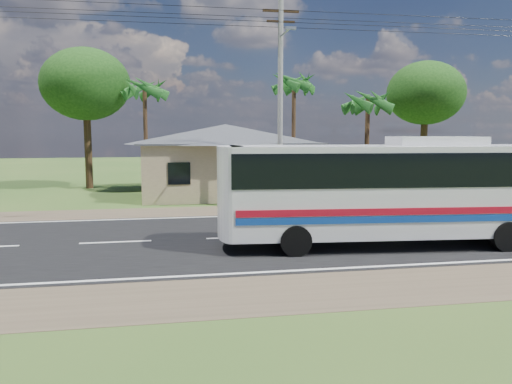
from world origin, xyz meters
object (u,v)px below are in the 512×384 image
waiting_shed (441,153)px  person (412,190)px  coach_bus (406,184)px  motorcycle (340,200)px

waiting_shed → person: bearing=-148.6°
waiting_shed → person: 3.47m
waiting_shed → coach_bus: 13.08m
person → waiting_shed: bearing=-134.9°
motorcycle → person: 4.54m
coach_bus → motorcycle: 8.49m
coach_bus → motorcycle: size_ratio=6.89×
coach_bus → motorcycle: bearing=90.6°
waiting_shed → person: (-2.46, -1.51, -1.93)m
waiting_shed → person: size_ratio=3.26×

